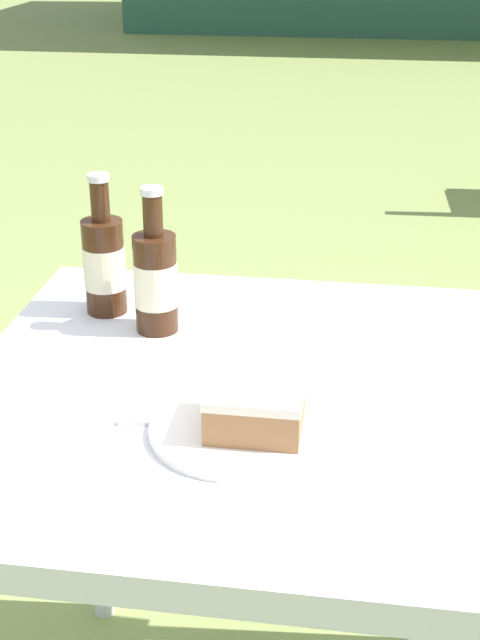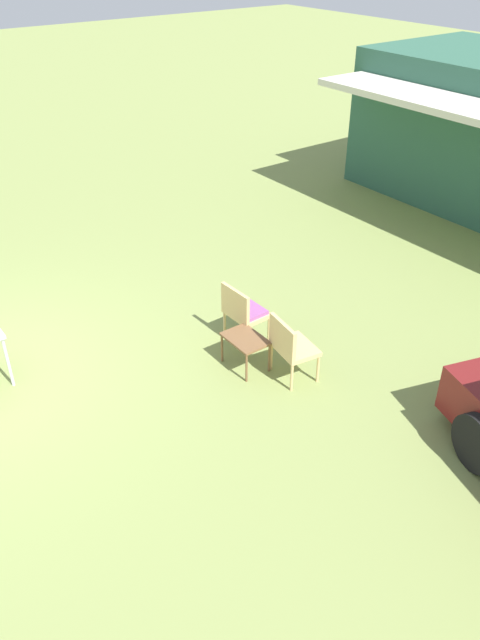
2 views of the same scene
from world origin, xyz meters
name	(u,v)px [view 2 (image 2 of 2)]	position (x,y,z in m)	size (l,w,h in m)	color
wicker_chair_cushioned	(243,310)	(1.22, 3.25, 0.50)	(0.57, 0.46, 0.85)	tan
wicker_chair_plain	(290,345)	(2.22, 3.23, 0.50)	(0.61, 0.52, 0.85)	tan
garden_side_table	(245,341)	(1.71, 2.92, 0.39)	(0.59, 0.41, 0.44)	brown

